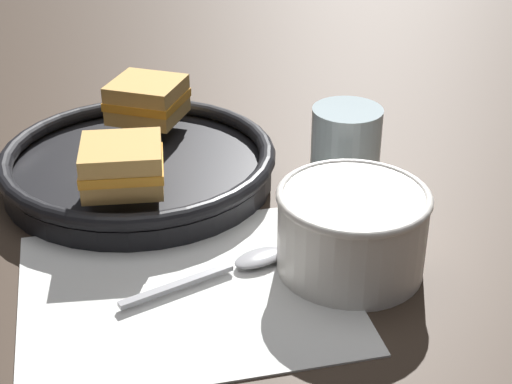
% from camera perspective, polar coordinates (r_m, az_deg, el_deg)
% --- Properties ---
extents(ground_plane, '(4.00, 4.00, 0.00)m').
position_cam_1_polar(ground_plane, '(0.77, 0.14, -4.22)').
color(ground_plane, '#382B21').
extents(napkin, '(0.33, 0.29, 0.00)m').
position_cam_1_polar(napkin, '(0.71, -5.13, -7.12)').
color(napkin, white).
rests_on(napkin, ground_plane).
extents(soup_bowl, '(0.14, 0.14, 0.08)m').
position_cam_1_polar(soup_bowl, '(0.72, 6.99, -2.49)').
color(soup_bowl, silver).
rests_on(soup_bowl, ground_plane).
extents(spoon, '(0.15, 0.10, 0.01)m').
position_cam_1_polar(spoon, '(0.73, -1.56, -5.33)').
color(spoon, '#9E9EA3').
rests_on(spoon, napkin).
extents(skillet, '(0.31, 0.31, 0.04)m').
position_cam_1_polar(skillet, '(0.89, -8.53, 1.95)').
color(skillet, black).
rests_on(skillet, ground_plane).
extents(sandwich_near_left, '(0.09, 0.08, 0.05)m').
position_cam_1_polar(sandwich_near_left, '(0.79, -9.71, 1.93)').
color(sandwich_near_left, tan).
rests_on(sandwich_near_left, skillet).
extents(sandwich_near_right, '(0.10, 0.10, 0.05)m').
position_cam_1_polar(sandwich_near_right, '(0.95, -7.92, 6.68)').
color(sandwich_near_right, tan).
rests_on(sandwich_near_right, skillet).
extents(drinking_glass, '(0.07, 0.07, 0.10)m').
position_cam_1_polar(drinking_glass, '(0.84, 6.51, 2.84)').
color(drinking_glass, silver).
rests_on(drinking_glass, ground_plane).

